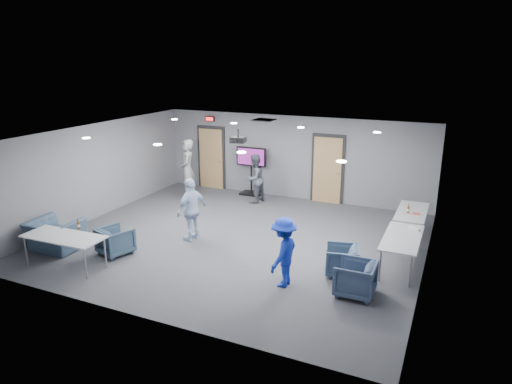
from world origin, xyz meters
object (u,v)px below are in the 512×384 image
at_px(person_d, 284,252).
at_px(table_right_b, 402,239).
at_px(chair_front_b, 55,235).
at_px(table_right_a, 412,213).
at_px(person_b, 255,179).
at_px(tv_stand, 251,168).
at_px(chair_right_b, 342,260).
at_px(chair_front_a, 115,241).
at_px(table_front_left, 64,238).
at_px(chair_right_c, 355,278).
at_px(bottle_front, 79,225).
at_px(person_c, 192,209).
at_px(projector, 238,140).
at_px(person_a, 187,170).
at_px(bottle_right, 408,210).

height_order(person_d, table_right_b, person_d).
xyz_separation_m(chair_front_b, table_right_a, (7.72, 4.30, 0.31)).
xyz_separation_m(person_b, tv_stand, (-0.46, 0.75, 0.13)).
bearing_deg(chair_right_b, chair_front_a, -90.66).
height_order(chair_right_b, chair_front_a, chair_front_a).
bearing_deg(table_front_left, person_d, 12.30).
bearing_deg(chair_front_a, table_front_left, 79.28).
xyz_separation_m(chair_right_c, bottle_front, (-6.12, -0.94, 0.48)).
xyz_separation_m(chair_right_c, table_right_b, (0.65, 1.61, 0.34)).
relative_size(person_c, chair_right_c, 2.13).
xyz_separation_m(chair_front_a, projector, (1.82, 2.89, 2.07)).
relative_size(person_c, chair_front_b, 1.42).
relative_size(person_a, tv_stand, 1.21).
height_order(table_right_a, tv_stand, tv_stand).
distance_m(chair_right_c, bottle_front, 6.21).
distance_m(chair_front_a, bottle_front, 0.91).
distance_m(person_a, chair_front_b, 4.97).
distance_m(table_right_b, tv_stand, 6.54).
xyz_separation_m(chair_front_a, table_front_left, (-0.54, -1.00, 0.36)).
relative_size(chair_right_b, projector, 1.67).
xyz_separation_m(person_a, table_right_b, (7.06, -2.49, -0.29)).
relative_size(bottle_front, bottle_right, 1.07).
relative_size(person_d, table_right_b, 0.79).
bearing_deg(chair_front_a, tv_stand, -81.16).
height_order(person_c, person_d, person_c).
bearing_deg(chair_right_b, chair_front_b, -90.13).
bearing_deg(projector, table_front_left, -129.86).
relative_size(table_right_b, tv_stand, 1.13).
distance_m(chair_front_b, bottle_right, 8.68).
distance_m(person_a, table_front_left, 5.50).
relative_size(chair_right_c, table_right_a, 0.44).
bearing_deg(person_a, table_right_b, 41.11).
bearing_deg(table_right_b, person_b, 58.49).
xyz_separation_m(chair_right_b, tv_stand, (-4.26, 4.59, 0.60)).
height_order(person_a, person_b, person_a).
relative_size(chair_front_a, bottle_front, 2.82).
distance_m(chair_right_c, projector, 4.97).
height_order(table_right_b, bottle_front, bottle_front).
height_order(person_b, chair_right_b, person_b).
xyz_separation_m(person_d, projector, (-2.35, 2.72, 1.68)).
xyz_separation_m(person_c, chair_right_c, (4.40, -1.12, -0.46)).
bearing_deg(bottle_front, table_front_left, -90.66).
bearing_deg(table_front_left, chair_front_b, 145.90).
relative_size(table_front_left, projector, 4.44).
distance_m(person_a, table_right_b, 7.50).
bearing_deg(chair_front_a, chair_right_c, -158.51).
distance_m(chair_right_b, bottle_front, 5.94).
relative_size(table_right_a, projector, 4.11).
bearing_deg(person_d, person_a, -127.48).
relative_size(person_c, chair_front_a, 2.24).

